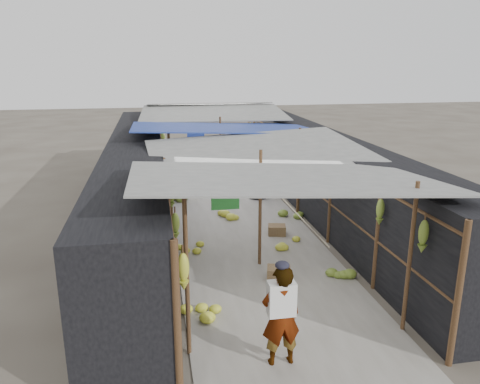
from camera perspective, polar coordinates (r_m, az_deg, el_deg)
ground at (r=8.04m, az=7.35°, el=-17.56°), size 80.00×80.00×0.00m
aisle_slab at (r=13.77m, az=-0.85°, el=-2.81°), size 3.60×16.00×0.02m
stall_left at (r=13.28m, az=-12.43°, el=1.24°), size 1.40×15.00×2.30m
stall_right at (r=14.14m, az=10.00°, el=2.25°), size 1.40×15.00×2.30m
crate_near at (r=9.83m, az=4.74°, el=-9.93°), size 0.56×0.49×0.29m
crate_mid at (r=12.23m, az=4.52°, el=-4.67°), size 0.51×0.45×0.27m
crate_back at (r=15.80m, az=-1.83°, el=0.17°), size 0.53×0.46×0.29m
black_basin at (r=15.45m, az=2.14°, el=-0.40°), size 0.63×0.63×0.19m
vendor_elderly at (r=7.09m, az=5.01°, el=-14.83°), size 0.60×0.41×1.60m
shopper_blue at (r=15.52m, az=-6.63°, el=2.15°), size 0.94×0.90×1.54m
vendor_seated at (r=18.39m, az=1.93°, el=3.34°), size 0.40×0.61×0.87m
market_canopy at (r=13.54m, az=-1.02°, el=7.31°), size 5.62×15.20×2.77m
hanging_bananas at (r=13.75m, az=-1.17°, el=4.22°), size 3.95×13.83×0.77m
floor_bananas at (r=13.55m, az=-0.29°, el=-2.45°), size 4.02×10.38×0.36m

